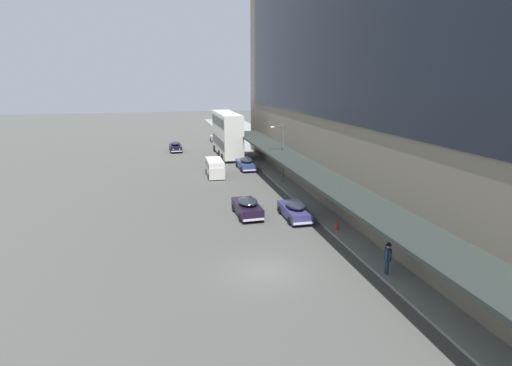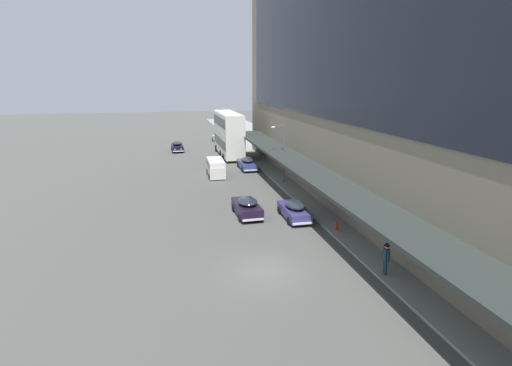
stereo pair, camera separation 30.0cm
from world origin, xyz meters
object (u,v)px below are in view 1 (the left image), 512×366
Objects in this scene: transit_bus_kerbside_front at (227,133)px; fire_hydrant at (337,226)px; sedan_trailing_near at (295,210)px; sedan_second_near at (216,138)px; vw_van at (215,167)px; sedan_lead_mid at (176,147)px; street_lamp at (282,149)px; sedan_oncoming_front at (246,163)px; sedan_trailing_mid at (247,207)px; pedestrian_at_kerb at (388,257)px.

transit_bus_kerbside_front reaches higher than fire_hydrant.
sedan_trailing_near is 4.03m from fire_hydrant.
sedan_second_near is 0.96× the size of vw_van.
vw_van is 6.54× the size of fire_hydrant.
sedan_second_near is (0.23, 13.21, -2.55)m from transit_bus_kerbside_front.
sedan_lead_mid is 38.19m from fire_hydrant.
sedan_lead_mid is at bearing 101.96° from vw_van.
street_lamp reaches higher than transit_bus_kerbside_front.
sedan_second_near is at bearing 91.42° from sedan_oncoming_front.
sedan_trailing_mid is 17.30m from sedan_oncoming_front.
sedan_second_near is at bearing 90.87° from sedan_trailing_near.
transit_bus_kerbside_front reaches higher than sedan_lead_mid.
transit_bus_kerbside_front reaches higher than sedan_trailing_near.
sedan_trailing_near is 16.35m from vw_van.
sedan_trailing_mid is 14.23m from vw_van.
sedan_lead_mid is 0.72× the size of street_lamp.
sedan_trailing_mid is 6.34× the size of fire_hydrant.
sedan_second_near is (7.38, 7.75, 0.05)m from sedan_lead_mid.
street_lamp is at bearing 89.84° from fire_hydrant.
fire_hydrant is (2.93, -31.37, -2.85)m from transit_bus_kerbside_front.
sedan_lead_mid is 25.00m from street_lamp.
sedan_second_near reaches higher than sedan_trailing_mid.
sedan_trailing_mid is 7.51m from fire_hydrant.
transit_bus_kerbside_front is 2.65× the size of sedan_lead_mid.
fire_hydrant is at bearing -84.66° from transit_bus_kerbside_front.
pedestrian_at_kerb is (5.48, -11.90, 0.41)m from sedan_trailing_mid.
vw_van reaches higher than sedan_trailing_near.
sedan_oncoming_front is at bearing -85.24° from transit_bus_kerbside_front.
pedestrian_at_kerb is (2.59, -51.48, 0.39)m from sedan_second_near.
vw_van is at bearing -146.90° from sedan_oncoming_front.
sedan_lead_mid is 18.02m from vw_van.
sedan_oncoming_front is (3.45, 16.95, -0.02)m from sedan_trailing_mid.
sedan_lead_mid is 34.35m from sedan_trailing_near.
sedan_trailing_mid is at bearing 114.75° from pedestrian_at_kerb.
sedan_second_near is (2.89, 39.58, 0.02)m from sedan_trailing_mid.
sedan_oncoming_front is at bearing 33.10° from vw_van.
vw_van is at bearing 93.04° from sedan_trailing_mid.
sedan_second_near is at bearing 85.82° from sedan_trailing_mid.
sedan_oncoming_front is (-0.06, 18.52, -0.01)m from sedan_trailing_near.
sedan_trailing_mid is 0.97× the size of vw_van.
sedan_second_near is 25.64m from vw_van.
sedan_lead_mid is 0.99× the size of sedan_trailing_mid.
sedan_trailing_mid reaches higher than sedan_oncoming_front.
sedan_second_near is at bearing 46.38° from sedan_lead_mid.
street_lamp reaches higher than sedan_lead_mid.
fire_hydrant is at bearing -90.16° from street_lamp.
vw_van is (-0.76, 14.21, 0.33)m from sedan_trailing_mid.
sedan_trailing_near is 1.03× the size of sedan_second_near.
sedan_oncoming_front is at bearing 90.19° from sedan_trailing_near.
fire_hydrant is (5.60, -5.00, -0.28)m from sedan_trailing_mid.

